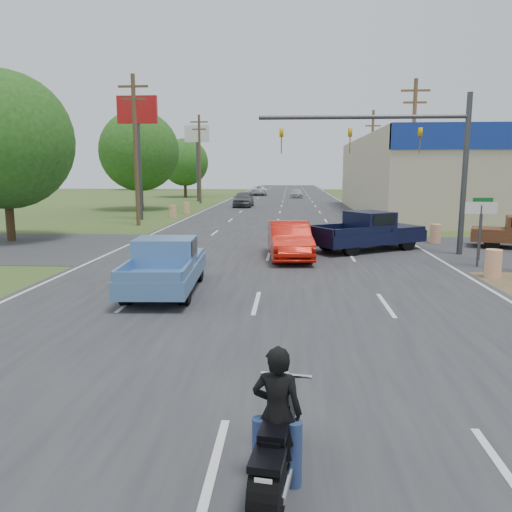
# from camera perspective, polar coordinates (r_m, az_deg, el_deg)

# --- Properties ---
(ground) EXTENTS (200.00, 200.00, 0.00)m
(ground) POSITION_cam_1_polar(r_m,az_deg,el_deg) (6.75, -4.98, -23.38)
(ground) COLOR #365020
(ground) RESTS_ON ground
(main_road) EXTENTS (15.00, 180.00, 0.02)m
(main_road) POSITION_cam_1_polar(r_m,az_deg,el_deg) (45.74, 2.76, 5.04)
(main_road) COLOR #2D2D30
(main_road) RESTS_ON ground
(cross_road) EXTENTS (120.00, 10.00, 0.02)m
(cross_road) POSITION_cam_1_polar(r_m,az_deg,el_deg) (23.89, 1.66, 0.81)
(cross_road) COLOR #2D2D30
(cross_road) RESTS_ON ground
(utility_pole_2) EXTENTS (2.00, 0.28, 10.00)m
(utility_pole_2) POSITION_cam_1_polar(r_m,az_deg,el_deg) (37.61, 17.47, 11.71)
(utility_pole_2) COLOR #4C3823
(utility_pole_2) RESTS_ON ground
(utility_pole_3) EXTENTS (2.00, 0.28, 10.00)m
(utility_pole_3) POSITION_cam_1_polar(r_m,az_deg,el_deg) (55.28, 13.09, 11.10)
(utility_pole_3) COLOR #4C3823
(utility_pole_3) RESTS_ON ground
(utility_pole_5) EXTENTS (2.00, 0.28, 10.00)m
(utility_pole_5) POSITION_cam_1_polar(r_m,az_deg,el_deg) (35.20, -13.61, 12.06)
(utility_pole_5) COLOR #4C3823
(utility_pole_5) RESTS_ON ground
(utility_pole_6) EXTENTS (2.00, 0.28, 10.00)m
(utility_pole_6) POSITION_cam_1_polar(r_m,az_deg,el_deg) (58.54, -6.46, 11.19)
(utility_pole_6) COLOR #4C3823
(utility_pole_6) RESTS_ON ground
(tree_0) EXTENTS (7.14, 7.14, 8.84)m
(tree_0) POSITION_cam_1_polar(r_m,az_deg,el_deg) (29.66, -26.89, 11.70)
(tree_0) COLOR #422D19
(tree_0) RESTS_ON ground
(tree_1) EXTENTS (7.56, 7.56, 9.36)m
(tree_1) POSITION_cam_1_polar(r_m,az_deg,el_deg) (49.76, -13.21, 11.58)
(tree_1) COLOR #422D19
(tree_1) RESTS_ON ground
(tree_2) EXTENTS (6.72, 6.72, 8.32)m
(tree_2) POSITION_cam_1_polar(r_m,az_deg,el_deg) (73.18, -8.15, 10.55)
(tree_2) COLOR #422D19
(tree_2) RESTS_ON ground
(tree_5) EXTENTS (7.98, 7.98, 9.88)m
(tree_5) POSITION_cam_1_polar(r_m,az_deg,el_deg) (104.73, 20.38, 10.26)
(tree_5) COLOR #422D19
(tree_5) RESTS_ON ground
(tree_6) EXTENTS (8.82, 8.82, 10.92)m
(tree_6) POSITION_cam_1_polar(r_m,az_deg,el_deg) (105.27, -13.41, 10.93)
(tree_6) COLOR #422D19
(tree_6) RESTS_ON ground
(barrel_0) EXTENTS (0.56, 0.56, 1.00)m
(barrel_0) POSITION_cam_1_polar(r_m,az_deg,el_deg) (19.22, 25.47, -0.81)
(barrel_0) COLOR orange
(barrel_0) RESTS_ON ground
(barrel_1) EXTENTS (0.56, 0.56, 1.00)m
(barrel_1) POSITION_cam_1_polar(r_m,az_deg,el_deg) (27.32, 19.80, 2.40)
(barrel_1) COLOR orange
(barrel_1) RESTS_ON ground
(barrel_2) EXTENTS (0.56, 0.56, 1.00)m
(barrel_2) POSITION_cam_1_polar(r_m,az_deg,el_deg) (40.81, -9.48, 5.05)
(barrel_2) COLOR orange
(barrel_2) RESTS_ON ground
(barrel_3) EXTENTS (0.56, 0.56, 1.00)m
(barrel_3) POSITION_cam_1_polar(r_m,az_deg,el_deg) (44.64, -7.92, 5.48)
(barrel_3) COLOR orange
(barrel_3) RESTS_ON ground
(pole_sign_left_near) EXTENTS (3.00, 0.35, 9.20)m
(pole_sign_left_near) POSITION_cam_1_polar(r_m,az_deg,el_deg) (39.44, -13.36, 14.48)
(pole_sign_left_near) COLOR #3F3F44
(pole_sign_left_near) RESTS_ON ground
(pole_sign_left_far) EXTENTS (3.00, 0.35, 9.20)m
(pole_sign_left_far) POSITION_cam_1_polar(r_m,az_deg,el_deg) (62.73, -6.74, 12.77)
(pole_sign_left_far) COLOR #3F3F44
(pole_sign_left_far) RESTS_ON ground
(lane_sign) EXTENTS (1.20, 0.08, 2.52)m
(lane_sign) POSITION_cam_1_polar(r_m,az_deg,el_deg) (20.97, 24.28, 3.94)
(lane_sign) COLOR #3F3F44
(lane_sign) RESTS_ON ground
(street_name_sign) EXTENTS (0.80, 0.08, 2.61)m
(street_name_sign) POSITION_cam_1_polar(r_m,az_deg,el_deg) (22.60, 24.35, 3.55)
(street_name_sign) COLOR #3F3F44
(street_name_sign) RESTS_ON ground
(signal_mast) EXTENTS (9.12, 0.40, 7.00)m
(signal_mast) POSITION_cam_1_polar(r_m,az_deg,el_deg) (23.14, 16.52, 12.05)
(signal_mast) COLOR #3F3F44
(signal_mast) RESTS_ON ground
(red_convertible) EXTENTS (2.09, 4.87, 1.56)m
(red_convertible) POSITION_cam_1_polar(r_m,az_deg,el_deg) (21.24, 3.85, 1.79)
(red_convertible) COLOR #B41308
(red_convertible) RESTS_ON ground
(motorcycle) EXTENTS (0.73, 2.17, 1.10)m
(motorcycle) POSITION_cam_1_polar(r_m,az_deg,el_deg) (6.22, 2.32, -21.18)
(motorcycle) COLOR black
(motorcycle) RESTS_ON ground
(rider) EXTENTS (0.64, 0.47, 1.62)m
(rider) POSITION_cam_1_polar(r_m,az_deg,el_deg) (6.11, 2.43, -18.32)
(rider) COLOR black
(rider) RESTS_ON ground
(blue_pickup) EXTENTS (2.23, 5.14, 1.67)m
(blue_pickup) POSITION_cam_1_polar(r_m,az_deg,el_deg) (15.62, -10.27, -0.95)
(blue_pickup) COLOR black
(blue_pickup) RESTS_ON ground
(navy_pickup) EXTENTS (5.79, 4.73, 1.83)m
(navy_pickup) POSITION_cam_1_polar(r_m,az_deg,el_deg) (23.98, 12.84, 2.82)
(navy_pickup) COLOR black
(navy_pickup) RESTS_ON ground
(distant_car_grey) EXTENTS (1.97, 4.82, 1.64)m
(distant_car_grey) POSITION_cam_1_polar(r_m,az_deg,el_deg) (52.43, -1.44, 6.52)
(distant_car_grey) COLOR #4F4F54
(distant_car_grey) RESTS_ON ground
(distant_car_silver) EXTENTS (1.94, 4.43, 1.27)m
(distant_car_silver) POSITION_cam_1_polar(r_m,az_deg,el_deg) (71.25, 4.66, 7.17)
(distant_car_silver) COLOR #B3B2B7
(distant_car_silver) RESTS_ON ground
(distant_car_white) EXTENTS (2.87, 5.56, 1.50)m
(distant_car_white) POSITION_cam_1_polar(r_m,az_deg,el_deg) (78.23, 0.29, 7.50)
(distant_car_white) COLOR white
(distant_car_white) RESTS_ON ground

